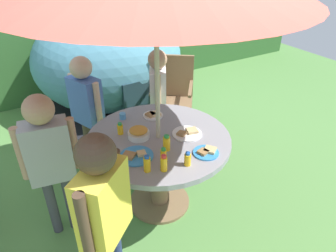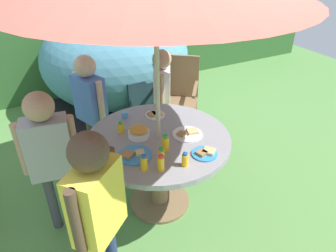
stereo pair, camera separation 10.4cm
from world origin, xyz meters
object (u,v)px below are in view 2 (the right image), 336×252
Objects in this scene: juice_bottle_far_left at (117,165)px; juice_bottle_back_edge at (165,143)px; plate_far_right at (205,153)px; cup_near at (125,115)px; dome_tent at (117,58)px; plate_mid_left at (155,114)px; juice_bottle_spot_a at (161,163)px; juice_bottle_near_right at (121,128)px; child_in_white_shirt at (162,88)px; juice_bottle_center_front at (185,160)px; child_in_yellow_shirt at (97,202)px; garden_table at (159,153)px; plate_mid_right at (134,155)px; wooden_chair at (178,94)px; plate_front_edge at (188,134)px; snack_bowl at (139,132)px; juice_bottle_center_back at (161,155)px; child_in_blue_shirt at (90,99)px; juice_bottle_near_left at (144,163)px; child_in_grey_shirt at (49,148)px.

juice_bottle_far_left reaches higher than juice_bottle_back_edge.
cup_near reaches higher than plate_far_right.
plate_mid_left is at bearing -103.61° from dome_tent.
plate_far_right is 0.38m from juice_bottle_spot_a.
dome_tent is 22.32× the size of juice_bottle_near_right.
juice_bottle_center_front is at bearing 9.18° from child_in_white_shirt.
child_in_yellow_shirt is at bearing -158.54° from juice_bottle_spot_a.
juice_bottle_center_front is at bearing -89.16° from garden_table.
child_in_white_shirt is 1.80m from child_in_yellow_shirt.
juice_bottle_near_right is (0.03, 0.35, 0.04)m from plate_mid_right.
plate_front_edge is (-0.49, -1.06, 0.19)m from wooden_chair.
plate_far_right is at bearing -94.30° from plate_front_edge.
plate_mid_right is 2.48× the size of juice_bottle_near_right.
juice_bottle_center_front is at bearing -10.20° from juice_bottle_spot_a.
snack_bowl is at bearing 156.67° from plate_front_edge.
juice_bottle_center_front is (0.46, -0.15, -0.01)m from juice_bottle_far_left.
juice_bottle_center_front is at bearing -27.35° from child_in_yellow_shirt.
garden_table is at bearing 68.35° from juice_bottle_center_back.
snack_bowl is 0.58m from plate_far_right.
juice_bottle_near_right reaches higher than snack_bowl.
garden_table is 6.03× the size of plate_far_right.
juice_bottle_center_back is at bearing -111.65° from garden_table.
child_in_blue_shirt reaches higher than garden_table.
cup_near is (0.14, 0.58, 0.02)m from plate_mid_right.
plate_mid_right is at bearing -103.72° from cup_near.
child_in_white_shirt is at bearing -113.10° from wooden_chair.
juice_bottle_near_right is 0.95× the size of juice_bottle_center_front.
child_in_white_shirt is (0.05, -1.34, 0.06)m from dome_tent.
child_in_white_shirt is 1.35m from juice_bottle_near_left.
child_in_blue_shirt is at bearing 106.45° from juice_bottle_back_edge.
plate_front_edge is at bearing -78.41° from wooden_chair.
juice_bottle_near_right is at bearing 85.82° from plate_mid_right.
juice_bottle_center_front is (0.84, -0.56, -0.02)m from child_in_grey_shirt.
juice_bottle_far_left is (-0.31, -0.35, 0.02)m from snack_bowl.
dome_tent is 20.95× the size of juice_bottle_center_back.
juice_bottle_center_front reaches higher than juice_bottle_near_right.
garden_table is 0.94m from child_in_white_shirt.
dome_tent reaches higher than cup_near.
juice_bottle_far_left is (0.38, -0.41, -0.01)m from child_in_grey_shirt.
plate_front_edge is at bearing 7.69° from plate_mid_right.
wooden_chair is at bearing -79.49° from dome_tent.
dome_tent is at bearing -149.42° from child_in_white_shirt.
plate_mid_left is (0.27, 0.26, -0.03)m from snack_bowl.
child_in_white_shirt is 0.57m from plate_mid_left.
wooden_chair is 0.38m from child_in_white_shirt.
child_in_grey_shirt is at bearing 168.36° from plate_front_edge.
child_in_yellow_shirt is at bearing -35.08° from child_in_blue_shirt.
dome_tent is 2.95m from child_in_yellow_shirt.
plate_mid_left is (0.96, 0.20, -0.06)m from child_in_grey_shirt.
child_in_white_shirt is at bearing -93.34° from dome_tent.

